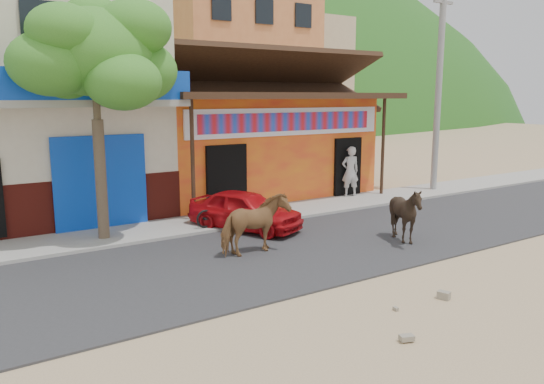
% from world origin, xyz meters
% --- Properties ---
extents(ground, '(120.00, 120.00, 0.00)m').
position_xyz_m(ground, '(0.00, 0.00, 0.00)').
color(ground, '#9E825B').
rests_on(ground, ground).
extents(road, '(60.00, 5.00, 0.04)m').
position_xyz_m(road, '(0.00, 2.50, 0.02)').
color(road, '#28282B').
rests_on(road, ground).
extents(sidewalk, '(60.00, 2.00, 0.12)m').
position_xyz_m(sidewalk, '(0.00, 6.00, 0.06)').
color(sidewalk, gray).
rests_on(sidewalk, ground).
extents(dance_club, '(8.00, 6.00, 3.60)m').
position_xyz_m(dance_club, '(2.00, 10.00, 1.80)').
color(dance_club, orange).
rests_on(dance_club, ground).
extents(cafe_building, '(7.00, 6.00, 7.00)m').
position_xyz_m(cafe_building, '(-5.50, 10.00, 3.50)').
color(cafe_building, beige).
rests_on(cafe_building, ground).
extents(apartment_front, '(9.00, 9.00, 12.00)m').
position_xyz_m(apartment_front, '(9.00, 24.00, 6.00)').
color(apartment_front, '#CC723F').
rests_on(apartment_front, ground).
extents(apartment_rear, '(8.00, 8.00, 10.00)m').
position_xyz_m(apartment_rear, '(18.00, 30.00, 5.00)').
color(apartment_rear, tan).
rests_on(apartment_rear, ground).
extents(tree, '(3.00, 3.00, 6.00)m').
position_xyz_m(tree, '(-4.60, 5.80, 3.12)').
color(tree, '#2D721E').
rests_on(tree, sidewalk).
extents(utility_pole, '(0.24, 0.24, 8.00)m').
position_xyz_m(utility_pole, '(8.20, 6.00, 4.12)').
color(utility_pole, gray).
rests_on(utility_pole, sidewalk).
extents(cow_tan, '(1.72, 0.90, 1.40)m').
position_xyz_m(cow_tan, '(-1.97, 2.70, 0.74)').
color(cow_tan, olive).
rests_on(cow_tan, road).
extents(cow_dark, '(1.67, 1.60, 1.44)m').
position_xyz_m(cow_dark, '(1.74, 1.49, 0.76)').
color(cow_dark, black).
rests_on(cow_dark, road).
extents(red_car, '(2.62, 3.50, 1.11)m').
position_xyz_m(red_car, '(-1.00, 4.80, 0.59)').
color(red_car, '#B80D12').
rests_on(red_car, road).
extents(scooter, '(1.50, 0.53, 0.79)m').
position_xyz_m(scooter, '(-1.50, 5.30, 0.51)').
color(scooter, black).
rests_on(scooter, sidewalk).
extents(pedestrian, '(0.75, 0.60, 1.80)m').
position_xyz_m(pedestrian, '(4.50, 6.69, 1.02)').
color(pedestrian, '#B9B9B9').
rests_on(pedestrian, sidewalk).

